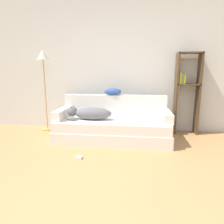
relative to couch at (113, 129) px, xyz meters
The scene contains 12 objects.
ground_plane 1.80m from the couch, 90.87° to the right, with size 20.00×20.00×0.00m, color tan.
wall_back 1.39m from the couch, 92.04° to the left, with size 7.25×0.06×2.70m.
couch is the anchor object (origin of this frame).
couch_backrest 0.54m from the couch, 90.00° to the left, with size 1.99×0.15×0.39m.
couch_arm_left 0.98m from the couch, behind, with size 0.15×0.70×0.17m.
couch_arm_right 0.98m from the couch, ahead, with size 0.15×0.70×0.17m.
dog 0.52m from the couch, 168.86° to the right, with size 0.80×0.28×0.25m.
laptop 0.33m from the couch, 26.08° to the right, with size 0.37×0.25×0.02m.
throw_pillow 0.75m from the couch, 96.59° to the left, with size 0.33×0.19×0.14m.
bookshelf 1.66m from the couch, 22.61° to the left, with size 0.46×0.26×1.58m.
floor_lamp 1.92m from the couch, 162.14° to the left, with size 0.26×0.26×1.65m.
power_adapter 0.97m from the couch, 113.46° to the right, with size 0.08×0.08×0.03m.
Camera 1 is at (0.44, -1.69, 1.24)m, focal length 32.00 mm.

